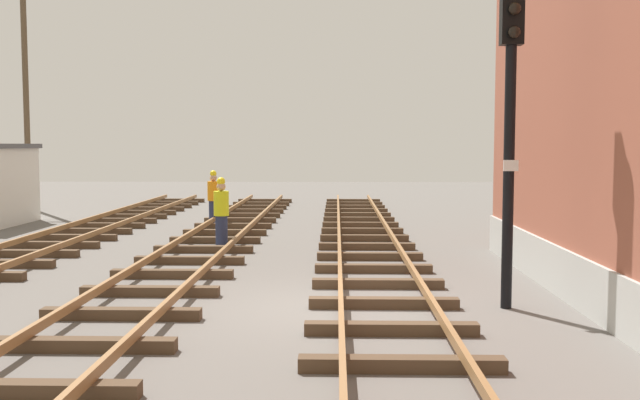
% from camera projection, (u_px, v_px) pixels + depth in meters
% --- Properties ---
extents(ground_plane, '(80.00, 80.00, 0.00)m').
position_uv_depth(ground_plane, '(329.00, 308.00, 11.85)').
color(ground_plane, '#605B56').
extents(track_near_building, '(2.50, 44.61, 0.32)m').
position_uv_depth(track_near_building, '(384.00, 301.00, 11.82)').
color(track_near_building, '#4C3826').
rests_on(track_near_building, ground).
extents(track_centre, '(2.50, 44.61, 0.32)m').
position_uv_depth(track_centre, '(137.00, 299.00, 11.92)').
color(track_centre, '#4C3826').
rests_on(track_centre, ground).
extents(signal_mast, '(0.36, 0.40, 5.44)m').
position_uv_depth(signal_mast, '(510.00, 103.00, 11.58)').
color(signal_mast, black).
rests_on(signal_mast, ground).
extents(utility_pole_far, '(1.80, 0.24, 9.43)m').
position_uv_depth(utility_pole_far, '(26.00, 93.00, 29.83)').
color(utility_pole_far, brown).
rests_on(utility_pole_far, ground).
extents(track_worker_foreground, '(0.40, 0.40, 1.87)m').
position_uv_depth(track_worker_foreground, '(214.00, 198.00, 23.77)').
color(track_worker_foreground, '#262D4C').
rests_on(track_worker_foreground, ground).
extents(track_worker_distant, '(0.40, 0.40, 1.87)m').
position_uv_depth(track_worker_distant, '(221.00, 213.00, 18.78)').
color(track_worker_distant, '#262D4C').
rests_on(track_worker_distant, ground).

